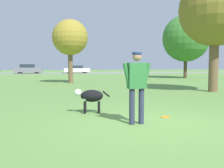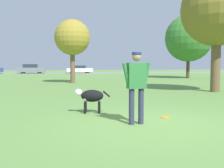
{
  "view_description": "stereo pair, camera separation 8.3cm",
  "coord_description": "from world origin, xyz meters",
  "px_view_note": "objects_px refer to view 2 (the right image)",
  "views": [
    {
      "loc": [
        -2.16,
        -5.9,
        1.41
      ],
      "look_at": [
        -0.7,
        0.76,
        0.9
      ],
      "focal_mm": 42.0,
      "sensor_mm": 36.0,
      "label": 1
    },
    {
      "loc": [
        -2.08,
        -5.92,
        1.41
      ],
      "look_at": [
        -0.7,
        0.76,
        0.9
      ],
      "focal_mm": 42.0,
      "sensor_mm": 36.0,
      "label": 2
    }
  ],
  "objects_px": {
    "tree_far_right": "(189,38)",
    "frisbee": "(165,117)",
    "person": "(136,82)",
    "tree_near_right": "(217,10)",
    "parked_car_white": "(79,69)",
    "dog": "(91,96)",
    "parked_car_grey": "(31,69)",
    "tree_mid_center": "(72,38)"
  },
  "relations": [
    {
      "from": "tree_far_right",
      "to": "frisbee",
      "type": "bearing_deg",
      "value": -119.33
    },
    {
      "from": "person",
      "to": "tree_near_right",
      "type": "relative_size",
      "value": 0.28
    },
    {
      "from": "person",
      "to": "frisbee",
      "type": "height_order",
      "value": "person"
    },
    {
      "from": "person",
      "to": "parked_car_white",
      "type": "relative_size",
      "value": 0.41
    },
    {
      "from": "dog",
      "to": "parked_car_grey",
      "type": "distance_m",
      "value": 35.21
    },
    {
      "from": "frisbee",
      "to": "tree_near_right",
      "type": "bearing_deg",
      "value": 47.65
    },
    {
      "from": "tree_mid_center",
      "to": "parked_car_grey",
      "type": "xyz_separation_m",
      "value": [
        -5.17,
        22.39,
        -2.69
      ]
    },
    {
      "from": "frisbee",
      "to": "person",
      "type": "bearing_deg",
      "value": -149.6
    },
    {
      "from": "frisbee",
      "to": "tree_near_right",
      "type": "relative_size",
      "value": 0.04
    },
    {
      "from": "tree_far_right",
      "to": "tree_near_right",
      "type": "bearing_deg",
      "value": -112.01
    },
    {
      "from": "dog",
      "to": "frisbee",
      "type": "xyz_separation_m",
      "value": [
        1.87,
        -1.04,
        -0.48
      ]
    },
    {
      "from": "tree_mid_center",
      "to": "tree_far_right",
      "type": "height_order",
      "value": "tree_far_right"
    },
    {
      "from": "dog",
      "to": "parked_car_white",
      "type": "distance_m",
      "value": 34.69
    },
    {
      "from": "tree_mid_center",
      "to": "tree_far_right",
      "type": "relative_size",
      "value": 0.74
    },
    {
      "from": "parked_car_white",
      "to": "tree_near_right",
      "type": "bearing_deg",
      "value": -82.92
    },
    {
      "from": "parked_car_grey",
      "to": "tree_near_right",
      "type": "bearing_deg",
      "value": -67.42
    },
    {
      "from": "tree_near_right",
      "to": "tree_far_right",
      "type": "relative_size",
      "value": 0.93
    },
    {
      "from": "frisbee",
      "to": "tree_near_right",
      "type": "distance_m",
      "value": 8.64
    },
    {
      "from": "dog",
      "to": "tree_near_right",
      "type": "relative_size",
      "value": 0.17
    },
    {
      "from": "dog",
      "to": "frisbee",
      "type": "height_order",
      "value": "dog"
    },
    {
      "from": "dog",
      "to": "parked_car_white",
      "type": "relative_size",
      "value": 0.25
    },
    {
      "from": "tree_near_right",
      "to": "tree_far_right",
      "type": "distance_m",
      "value": 13.44
    },
    {
      "from": "dog",
      "to": "frisbee",
      "type": "bearing_deg",
      "value": 161.61
    },
    {
      "from": "tree_near_right",
      "to": "parked_car_white",
      "type": "relative_size",
      "value": 1.44
    },
    {
      "from": "tree_mid_center",
      "to": "tree_far_right",
      "type": "bearing_deg",
      "value": 21.06
    },
    {
      "from": "parked_car_grey",
      "to": "frisbee",
      "type": "bearing_deg",
      "value": -78.19
    },
    {
      "from": "person",
      "to": "parked_car_grey",
      "type": "bearing_deg",
      "value": 95.9
    },
    {
      "from": "tree_near_right",
      "to": "parked_car_grey",
      "type": "height_order",
      "value": "tree_near_right"
    },
    {
      "from": "frisbee",
      "to": "tree_far_right",
      "type": "distance_m",
      "value": 21.13
    },
    {
      "from": "person",
      "to": "parked_car_white",
      "type": "bearing_deg",
      "value": 84.36
    },
    {
      "from": "parked_car_grey",
      "to": "dog",
      "type": "bearing_deg",
      "value": -80.87
    },
    {
      "from": "parked_car_grey",
      "to": "tree_mid_center",
      "type": "bearing_deg",
      "value": -76.03
    },
    {
      "from": "frisbee",
      "to": "parked_car_white",
      "type": "bearing_deg",
      "value": 89.18
    },
    {
      "from": "tree_mid_center",
      "to": "tree_near_right",
      "type": "bearing_deg",
      "value": -49.15
    },
    {
      "from": "parked_car_white",
      "to": "person",
      "type": "bearing_deg",
      "value": -94.01
    },
    {
      "from": "dog",
      "to": "parked_car_white",
      "type": "bearing_deg",
      "value": -83.2
    },
    {
      "from": "tree_mid_center",
      "to": "parked_car_grey",
      "type": "distance_m",
      "value": 23.13
    },
    {
      "from": "person",
      "to": "tree_far_right",
      "type": "relative_size",
      "value": 0.26
    },
    {
      "from": "parked_car_grey",
      "to": "tree_far_right",
      "type": "bearing_deg",
      "value": -45.32
    },
    {
      "from": "person",
      "to": "tree_mid_center",
      "type": "xyz_separation_m",
      "value": [
        -0.72,
        14.09,
        2.38
      ]
    },
    {
      "from": "tree_far_right",
      "to": "parked_car_white",
      "type": "distance_m",
      "value": 20.34
    },
    {
      "from": "tree_far_right",
      "to": "parked_car_grey",
      "type": "bearing_deg",
      "value": 133.72
    }
  ]
}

